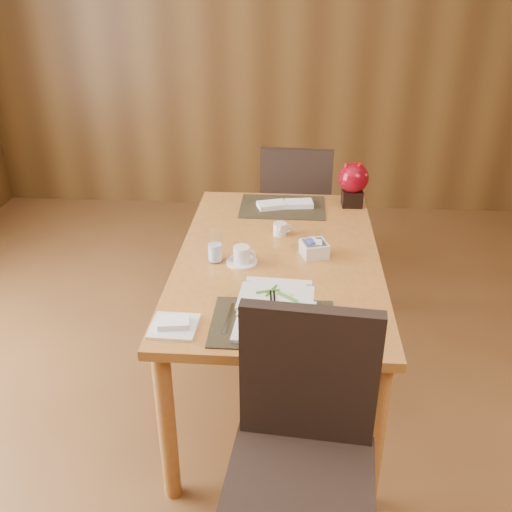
# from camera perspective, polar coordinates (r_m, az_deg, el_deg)

# --- Properties ---
(ground) EXTENTS (6.00, 6.00, 0.00)m
(ground) POSITION_cam_1_polar(r_m,az_deg,el_deg) (2.56, 1.40, -21.47)
(ground) COLOR brown
(ground) RESTS_ON ground
(back_wall) EXTENTS (5.00, 0.02, 2.80)m
(back_wall) POSITION_cam_1_polar(r_m,az_deg,el_deg) (4.70, 3.60, 21.07)
(back_wall) COLOR brown
(back_wall) RESTS_ON ground
(dining_table) EXTENTS (0.90, 1.50, 0.75)m
(dining_table) POSITION_cam_1_polar(r_m,az_deg,el_deg) (2.61, 2.23, -1.75)
(dining_table) COLOR #B67332
(dining_table) RESTS_ON ground
(placemat_near) EXTENTS (0.45, 0.33, 0.01)m
(placemat_near) POSITION_cam_1_polar(r_m,az_deg,el_deg) (2.09, 1.70, -6.74)
(placemat_near) COLOR black
(placemat_near) RESTS_ON dining_table
(placemat_far) EXTENTS (0.45, 0.33, 0.01)m
(placemat_far) POSITION_cam_1_polar(r_m,az_deg,el_deg) (3.06, 2.66, 4.93)
(placemat_far) COLOR black
(placemat_far) RESTS_ON dining_table
(soup_setting) EXTENTS (0.30, 0.30, 0.12)m
(soup_setting) POSITION_cam_1_polar(r_m,az_deg,el_deg) (2.06, 1.98, -5.47)
(soup_setting) COLOR silver
(soup_setting) RESTS_ON dining_table
(coffee_cup) EXTENTS (0.14, 0.14, 0.08)m
(coffee_cup) POSITION_cam_1_polar(r_m,az_deg,el_deg) (2.48, -1.44, -0.01)
(coffee_cup) COLOR silver
(coffee_cup) RESTS_ON dining_table
(water_glass) EXTENTS (0.07, 0.07, 0.15)m
(water_glass) POSITION_cam_1_polar(r_m,az_deg,el_deg) (2.48, -4.13, 1.04)
(water_glass) COLOR white
(water_glass) RESTS_ON dining_table
(creamer_jug) EXTENTS (0.09, 0.09, 0.06)m
(creamer_jug) POSITION_cam_1_polar(r_m,az_deg,el_deg) (2.74, 2.41, 2.72)
(creamer_jug) COLOR silver
(creamer_jug) RESTS_ON dining_table
(sugar_caddy) EXTENTS (0.14, 0.14, 0.07)m
(sugar_caddy) POSITION_cam_1_polar(r_m,az_deg,el_deg) (2.55, 5.84, 0.71)
(sugar_caddy) COLOR silver
(sugar_caddy) RESTS_ON dining_table
(berry_decor) EXTENTS (0.16, 0.16, 0.24)m
(berry_decor) POSITION_cam_1_polar(r_m,az_deg,el_deg) (3.08, 9.70, 7.32)
(berry_decor) COLOR black
(berry_decor) RESTS_ON dining_table
(napkins_far) EXTENTS (0.31, 0.16, 0.03)m
(napkins_far) POSITION_cam_1_polar(r_m,az_deg,el_deg) (3.05, 3.14, 5.19)
(napkins_far) COLOR white
(napkins_far) RESTS_ON dining_table
(bread_plate) EXTENTS (0.17, 0.17, 0.01)m
(bread_plate) POSITION_cam_1_polar(r_m,az_deg,el_deg) (2.09, -8.21, -6.97)
(bread_plate) COLOR silver
(bread_plate) RESTS_ON dining_table
(near_chair) EXTENTS (0.50, 0.51, 1.00)m
(near_chair) POSITION_cam_1_polar(r_m,az_deg,el_deg) (1.91, 4.72, -18.35)
(near_chair) COLOR black
(near_chair) RESTS_ON ground
(far_chair) EXTENTS (0.47, 0.47, 0.95)m
(far_chair) POSITION_cam_1_polar(r_m,az_deg,el_deg) (3.61, 4.03, 4.80)
(far_chair) COLOR black
(far_chair) RESTS_ON ground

